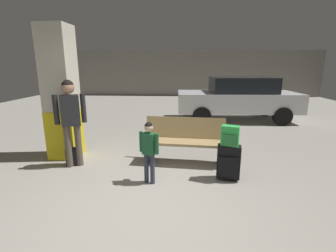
{
  "coord_description": "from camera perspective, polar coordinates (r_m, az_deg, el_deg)",
  "views": [
    {
      "loc": [
        0.53,
        -2.89,
        1.89
      ],
      "look_at": [
        0.27,
        1.3,
        0.85
      ],
      "focal_mm": 26.06,
      "sensor_mm": 36.0,
      "label": 1
    }
  ],
  "objects": [
    {
      "name": "backpack_bright",
      "position": [
        4.11,
        14.31,
        -2.32
      ],
      "size": [
        0.32,
        0.26,
        0.34
      ],
      "color": "green",
      "rests_on": "suitcase"
    },
    {
      "name": "suitcase",
      "position": [
        4.26,
        13.96,
        -8.15
      ],
      "size": [
        0.41,
        0.29,
        0.6
      ],
      "color": "black",
      "rests_on": "ground_plane"
    },
    {
      "name": "adult",
      "position": [
        4.85,
        -21.86,
        2.54
      ],
      "size": [
        0.52,
        0.32,
        1.65
      ],
      "color": "brown",
      "rests_on": "ground_plane"
    },
    {
      "name": "garage_back_wall",
      "position": [
        15.76,
        1.67,
        12.14
      ],
      "size": [
        18.0,
        0.12,
        2.8
      ],
      "primitive_type": "cube",
      "color": "gray",
      "rests_on": "ground_plane"
    },
    {
      "name": "bench",
      "position": [
        4.84,
        3.87,
        -3.51
      ],
      "size": [
        1.64,
        0.66,
        0.89
      ],
      "color": "tan",
      "rests_on": "ground_plane"
    },
    {
      "name": "structural_pillar",
      "position": [
        5.43,
        -23.69,
        6.77
      ],
      "size": [
        0.57,
        0.57,
        2.67
      ],
      "color": "yellow",
      "rests_on": "ground_plane"
    },
    {
      "name": "parked_car_near",
      "position": [
        8.95,
        16.02,
        6.43
      ],
      "size": [
        4.16,
        1.91,
        1.51
      ],
      "color": "silver",
      "rests_on": "ground_plane"
    },
    {
      "name": "backpack_dark_floor",
      "position": [
        5.14,
        -21.11,
        -6.66
      ],
      "size": [
        0.31,
        0.25,
        0.34
      ],
      "color": "black",
      "rests_on": "ground_plane"
    },
    {
      "name": "ground_plane",
      "position": [
        7.17,
        -0.8,
        -1.76
      ],
      "size": [
        18.0,
        18.0,
        0.1
      ],
      "primitive_type": "cube",
      "color": "gray"
    },
    {
      "name": "child",
      "position": [
        3.93,
        -4.47,
        -4.75
      ],
      "size": [
        0.33,
        0.25,
        1.03
      ],
      "color": "#33384C",
      "rests_on": "ground_plane"
    }
  ]
}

